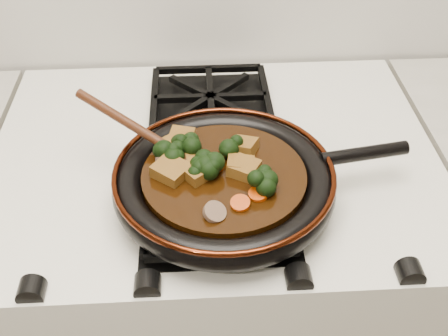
{
  "coord_description": "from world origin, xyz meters",
  "views": [
    {
      "loc": [
        -0.03,
        0.94,
        1.5
      ],
      "look_at": [
        0.01,
        1.57,
        0.97
      ],
      "focal_mm": 45.0,
      "sensor_mm": 36.0,
      "label": 1
    }
  ],
  "objects": [
    {
      "name": "wooden_spoon",
      "position": [
        -0.09,
        1.63,
        0.98
      ],
      "size": [
        0.13,
        0.1,
        0.21
      ],
      "rotation": [
        0.0,
        0.0,
        2.58
      ],
      "color": "#421E0E",
      "rests_on": "braising_sauce"
    },
    {
      "name": "tofu_cube_6",
      "position": [
        0.04,
        1.57,
        0.97
      ],
      "size": [
        0.05,
        0.05,
        0.02
      ],
      "primitive_type": "cube",
      "rotation": [
        0.03,
        -0.05,
        2.63
      ],
      "color": "brown",
      "rests_on": "braising_sauce"
    },
    {
      "name": "burner_grate_front",
      "position": [
        0.0,
        1.55,
        0.91
      ],
      "size": [
        0.23,
        0.23,
        0.03
      ],
      "primitive_type": null,
      "color": "black",
      "rests_on": "stove"
    },
    {
      "name": "broccoli_floret_2",
      "position": [
        -0.05,
        1.62,
        0.97
      ],
      "size": [
        0.07,
        0.07,
        0.07
      ],
      "primitive_type": null,
      "rotation": [
        0.15,
        -0.19,
        3.1
      ],
      "color": "black",
      "rests_on": "braising_sauce"
    },
    {
      "name": "broccoli_floret_5",
      "position": [
        0.03,
        1.61,
        0.97
      ],
      "size": [
        0.07,
        0.07,
        0.06
      ],
      "primitive_type": null,
      "rotation": [
        -0.24,
        -0.04,
        3.05
      ],
      "color": "black",
      "rests_on": "braising_sauce"
    },
    {
      "name": "carrot_coin_3",
      "position": [
        0.03,
        1.5,
        0.96
      ],
      "size": [
        0.03,
        0.03,
        0.01
      ],
      "primitive_type": "cylinder",
      "rotation": [
        0.2,
        -0.08,
        0.0
      ],
      "color": "#C63C05",
      "rests_on": "braising_sauce"
    },
    {
      "name": "burner_grate_back",
      "position": [
        0.0,
        1.83,
        0.91
      ],
      "size": [
        0.23,
        0.23,
        0.03
      ],
      "primitive_type": null,
      "color": "black",
      "rests_on": "stove"
    },
    {
      "name": "broccoli_floret_4",
      "position": [
        -0.02,
        1.56,
        0.97
      ],
      "size": [
        0.09,
        0.09,
        0.07
      ],
      "primitive_type": null,
      "rotation": [
        -0.07,
        -0.24,
        1.06
      ],
      "color": "black",
      "rests_on": "braising_sauce"
    },
    {
      "name": "braising_sauce",
      "position": [
        0.01,
        1.57,
        0.95
      ],
      "size": [
        0.24,
        0.24,
        0.02
      ],
      "primitive_type": "cylinder",
      "color": "black",
      "rests_on": "skillet"
    },
    {
      "name": "broccoli_floret_0",
      "position": [
        -0.07,
        1.6,
        0.97
      ],
      "size": [
        0.09,
        0.09,
        0.06
      ],
      "primitive_type": null,
      "rotation": [
        -0.01,
        0.12,
        0.68
      ],
      "color": "black",
      "rests_on": "braising_sauce"
    },
    {
      "name": "tofu_cube_1",
      "position": [
        -0.06,
        1.63,
        0.97
      ],
      "size": [
        0.06,
        0.05,
        0.03
      ],
      "primitive_type": "cube",
      "rotation": [
        -0.05,
        -0.11,
        0.54
      ],
      "color": "brown",
      "rests_on": "braising_sauce"
    },
    {
      "name": "carrot_coin_1",
      "position": [
        -0.04,
        1.58,
        0.96
      ],
      "size": [
        0.03,
        0.03,
        0.01
      ],
      "primitive_type": "cylinder",
      "rotation": [
        -0.06,
        0.07,
        0.0
      ],
      "color": "#C63C05",
      "rests_on": "braising_sauce"
    },
    {
      "name": "mushroom_slice_1",
      "position": [
        -0.07,
        1.6,
        0.97
      ],
      "size": [
        0.04,
        0.04,
        0.03
      ],
      "primitive_type": "cylinder",
      "rotation": [
        0.69,
        0.0,
        3.06
      ],
      "color": "brown",
      "rests_on": "braising_sauce"
    },
    {
      "name": "tofu_cube_0",
      "position": [
        -0.03,
        1.56,
        0.97
      ],
      "size": [
        0.05,
        0.05,
        0.02
      ],
      "primitive_type": "cube",
      "rotation": [
        -0.03,
        -0.01,
        2.24
      ],
      "color": "brown",
      "rests_on": "braising_sauce"
    },
    {
      "name": "broccoli_floret_1",
      "position": [
        -0.01,
        1.57,
        0.97
      ],
      "size": [
        0.09,
        0.09,
        0.07
      ],
      "primitive_type": null,
      "rotation": [
        0.12,
        -0.24,
        0.74
      ],
      "color": "black",
      "rests_on": "braising_sauce"
    },
    {
      "name": "tofu_cube_5",
      "position": [
        0.04,
        1.62,
        0.97
      ],
      "size": [
        0.05,
        0.05,
        0.03
      ],
      "primitive_type": "cube",
      "rotation": [
        0.12,
        0.12,
        2.69
      ],
      "color": "brown",
      "rests_on": "braising_sauce"
    },
    {
      "name": "mushroom_slice_0",
      "position": [
        -0.01,
        1.48,
        0.97
      ],
      "size": [
        0.04,
        0.04,
        0.02
      ],
      "primitive_type": "cylinder",
      "rotation": [
        0.49,
        0.0,
        0.82
      ],
      "color": "brown",
      "rests_on": "braising_sauce"
    },
    {
      "name": "carrot_coin_0",
      "position": [
        0.05,
        1.51,
        0.96
      ],
      "size": [
        0.03,
        0.03,
        0.01
      ],
      "primitive_type": "cylinder",
      "rotation": [
        0.15,
        -0.11,
        0.0
      ],
      "color": "#C63C05",
      "rests_on": "braising_sauce"
    },
    {
      "name": "carrot_coin_2",
      "position": [
        -0.0,
        1.58,
        0.96
      ],
      "size": [
        0.03,
        0.03,
        0.02
      ],
      "primitive_type": "cylinder",
      "rotation": [
        0.29,
        -0.08,
        0.0
      ],
      "color": "#C63C05",
      "rests_on": "braising_sauce"
    },
    {
      "name": "mushroom_slice_2",
      "position": [
        -0.07,
        1.6,
        0.97
      ],
      "size": [
        0.04,
        0.04,
        0.03
      ],
      "primitive_type": "cylinder",
      "rotation": [
        0.65,
        0.0,
        2.0
      ],
      "color": "brown",
      "rests_on": "braising_sauce"
    },
    {
      "name": "tofu_cube_3",
      "position": [
        -0.03,
        1.59,
        0.97
      ],
      "size": [
        0.04,
        0.04,
        0.02
      ],
      "primitive_type": "cube",
      "rotation": [
        -0.03,
        0.04,
        0.13
      ],
      "color": "brown",
      "rests_on": "braising_sauce"
    },
    {
      "name": "tofu_cube_2",
      "position": [
        -0.07,
        1.57,
        0.97
      ],
      "size": [
        0.06,
        0.06,
        0.03
      ],
      "primitive_type": "cube",
      "rotation": [
        0.06,
        -0.04,
        0.91
      ],
      "color": "brown",
      "rests_on": "braising_sauce"
    },
    {
      "name": "tofu_cube_7",
      "position": [
        -0.05,
        1.65,
        0.97
      ],
      "size": [
        0.04,
        0.04,
        0.02
      ],
      "primitive_type": "cube",
      "rotation": [
        0.03,
        -0.06,
        1.33
      ],
      "color": "brown",
      "rests_on": "braising_sauce"
    },
    {
      "name": "stove",
      "position": [
        0.0,
        1.69,
        0.45
      ],
      "size": [
        0.76,
        0.6,
        0.9
      ],
      "primitive_type": "cube",
      "color": "white",
      "rests_on": "ground"
    },
    {
      "name": "broccoli_floret_3",
      "position": [
        0.06,
        1.53,
        0.97
      ],
      "size": [
        0.08,
        0.08,
        0.06
      ],
      "primitive_type": null,
      "rotation": [
        0.03,
        0.01,
        2.02
      ],
      "color": "black",
      "rests_on": "braising_sauce"
    },
    {
      "name": "skillet",
      "position": [
        0.01,
        1.57,
        0.94
      ],
      "size": [
        0.46,
        0.33,
        0.05
      ],
      "rotation": [
        0.0,
        0.0,
        0.16
      ],
      "color": "black",
      "rests_on": "burner_grate_front"
    },
    {
      "name": "tofu_cube_4",
      "position": [
        0.03,
        1.57,
        0.97
      ],
      "size": [
        0.05,
        0.04,
        0.03
      ],
      "primitive_type": "cube",
      "rotation": [
        0.1,
        0.1,
        1.44
      ],
      "color": "brown",
      "rests_on": "braising_sauce"
    }
  ]
}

